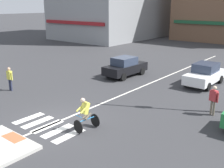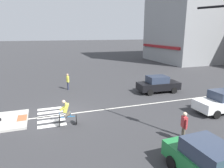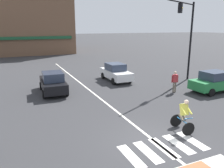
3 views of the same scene
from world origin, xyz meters
The scene contains 15 objects.
ground_plane centered at (0.00, 0.00, 0.00)m, with size 300.00×300.00×0.00m, color #333335.
tactile_pad_front centered at (0.00, -2.42, 0.15)m, with size 1.10×0.60×0.01m, color #DB5B38.
crosswalk_stripe_a centered at (-1.58, -0.56, 0.00)m, with size 0.44×1.80×0.01m, color silver.
crosswalk_stripe_b centered at (-0.79, -0.56, 0.00)m, with size 0.44×1.80×0.01m, color silver.
crosswalk_stripe_c centered at (0.00, -0.56, 0.00)m, with size 0.44×1.80×0.01m, color silver.
crosswalk_stripe_d centered at (0.79, -0.56, 0.00)m, with size 0.44×1.80×0.01m, color silver.
crosswalk_stripe_e centered at (1.58, -0.56, 0.00)m, with size 0.44×1.80×0.01m, color silver.
lane_centre_line centered at (-0.02, 10.00, 0.00)m, with size 0.14×28.00×0.01m, color silver.
building_corner_left centered at (-21.31, 31.29, 11.29)m, with size 14.57×20.25×22.55m.
car_green_cross_right centered at (8.90, 4.93, 0.81)m, with size 4.15×1.94×1.64m.
car_black_westbound_far centered at (-2.81, 9.80, 0.81)m, with size 1.99×4.18×1.64m.
car_white_eastbound_far centered at (3.34, 11.48, 0.81)m, with size 1.87×4.12×1.64m.
cyclist centered at (1.79, 0.35, 0.87)m, with size 0.79×1.16×1.68m.
pedestrian_at_curb_left centered at (-6.71, 1.52, 0.98)m, with size 0.55×0.27×1.67m.
pedestrian_waiting_far_side centered at (5.87, 6.05, 0.98)m, with size 0.54×0.30×1.67m.
Camera 2 is at (14.11, -0.90, 5.73)m, focal length 32.78 mm.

